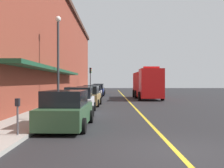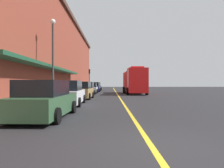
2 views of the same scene
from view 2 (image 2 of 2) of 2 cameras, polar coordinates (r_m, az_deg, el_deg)
ground_plane at (r=30.02m, az=1.41°, el=-2.75°), size 112.00×112.00×0.00m
sidewalk_left at (r=30.44m, az=-10.34°, el=-2.57°), size 2.40×70.00×0.15m
lane_center_stripe at (r=30.02m, az=1.41°, el=-2.74°), size 0.16×70.00×0.01m
brick_building_left at (r=32.17m, az=-25.02°, el=8.84°), size 14.77×64.00×12.76m
parked_car_0 at (r=9.50m, az=-18.60°, el=-4.42°), size 2.23×4.64×1.70m
parked_car_1 at (r=14.74m, az=-12.18°, el=-2.68°), size 2.08×4.72×1.75m
parked_car_2 at (r=20.26m, az=-8.59°, el=-1.92°), size 2.16×4.24×1.72m
parked_car_3 at (r=26.20m, az=-7.11°, el=-1.42°), size 2.03×4.60×1.73m
parked_car_4 at (r=31.85m, az=-5.95°, el=-1.23°), size 2.08×4.50×1.59m
parked_car_5 at (r=36.99m, az=-4.99°, el=-0.95°), size 2.09×4.44×1.70m
parked_car_6 at (r=42.25m, az=-4.51°, el=-0.76°), size 2.17×4.35×1.77m
fire_truck at (r=29.64m, az=6.31°, el=0.69°), size 2.91×9.16×3.77m
parking_meter_0 at (r=11.51m, az=-22.64°, el=-2.31°), size 0.14×0.18×1.33m
street_lamp_left at (r=18.11m, az=-16.54°, el=9.23°), size 0.44×0.44×6.94m
traffic_light_near at (r=41.41m, az=-6.46°, el=2.44°), size 0.38×0.36×4.30m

